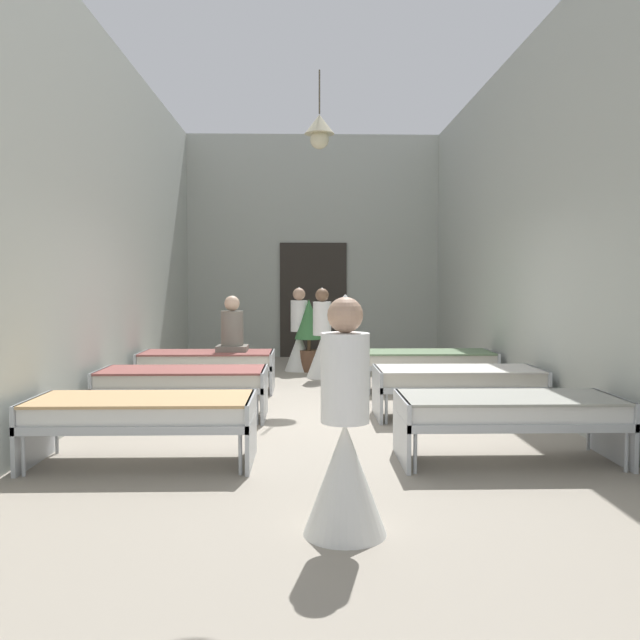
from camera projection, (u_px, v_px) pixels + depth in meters
ground_plane at (321, 422)px, 7.64m from camera, size 5.86×13.36×0.10m
room_shell at (319, 224)px, 8.71m from camera, size 5.66×12.96×4.65m
bed_left_row_0 at (143, 413)px, 5.67m from camera, size 1.90×0.84×0.57m
bed_right_row_0 at (508, 411)px, 5.75m from camera, size 1.90×0.84×0.57m
bed_left_row_1 at (183, 381)px, 7.57m from camera, size 1.90×0.84×0.57m
bed_right_row_1 at (457, 380)px, 7.65m from camera, size 1.90×0.84×0.57m
bed_left_row_2 at (207, 361)px, 9.47m from camera, size 1.90×0.84×0.57m
bed_right_row_2 at (427, 360)px, 9.54m from camera, size 1.90×0.84×0.57m
nurse_near_aisle at (322, 346)px, 10.85m from camera, size 0.52×0.52×1.49m
nurse_mid_aisle at (345, 450)px, 4.07m from camera, size 0.52×0.52×1.49m
nurse_far_aisle at (299, 341)px, 11.72m from camera, size 0.52×0.52×1.49m
patient_seated_primary at (232, 331)px, 9.54m from camera, size 0.44×0.44×0.80m
potted_plant at (309, 326)px, 11.61m from camera, size 0.51×0.51×1.28m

